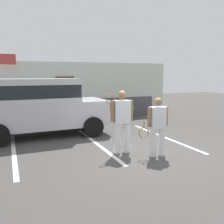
% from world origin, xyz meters
% --- Properties ---
extents(ground_plane, '(40.00, 40.00, 0.00)m').
position_xyz_m(ground_plane, '(0.00, 0.00, 0.00)').
color(ground_plane, '#423F3D').
extents(parking_stripe_0, '(0.12, 4.40, 0.01)m').
position_xyz_m(parking_stripe_0, '(-3.44, 1.50, 0.00)').
color(parking_stripe_0, silver).
rests_on(parking_stripe_0, ground_plane).
extents(parking_stripe_1, '(0.12, 4.40, 0.01)m').
position_xyz_m(parking_stripe_1, '(-0.95, 1.50, 0.00)').
color(parking_stripe_1, silver).
rests_on(parking_stripe_1, ground_plane).
extents(parking_stripe_2, '(0.12, 4.40, 0.01)m').
position_xyz_m(parking_stripe_2, '(1.55, 1.50, 0.00)').
color(parking_stripe_2, silver).
rests_on(parking_stripe_2, ground_plane).
extents(house_frontage, '(9.54, 0.40, 2.80)m').
position_xyz_m(house_frontage, '(-0.01, 6.74, 1.32)').
color(house_frontage, silver).
rests_on(house_frontage, ground_plane).
extents(parked_suv, '(4.69, 2.35, 2.05)m').
position_xyz_m(parked_suv, '(-2.47, 3.33, 1.15)').
color(parked_suv, '#B7B7BC').
rests_on(parked_suv, ground_plane).
extents(tennis_player_man, '(0.78, 0.30, 1.76)m').
position_xyz_m(tennis_player_man, '(-0.60, 0.38, 0.92)').
color(tennis_player_man, white).
rests_on(tennis_player_man, ground_plane).
extents(tennis_player_woman, '(0.85, 0.28, 1.59)m').
position_xyz_m(tennis_player_woman, '(0.17, -0.25, 0.82)').
color(tennis_player_woman, white).
rests_on(tennis_player_woman, ground_plane).
extents(potted_plant_by_porch, '(0.56, 0.56, 0.74)m').
position_xyz_m(potted_plant_by_porch, '(2.03, 5.37, 0.41)').
color(potted_plant_by_porch, '#9E5638').
rests_on(potted_plant_by_porch, ground_plane).
extents(flag_pole, '(0.80, 0.09, 3.14)m').
position_xyz_m(flag_pole, '(-3.67, 6.31, 2.17)').
color(flag_pole, silver).
rests_on(flag_pole, ground_plane).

